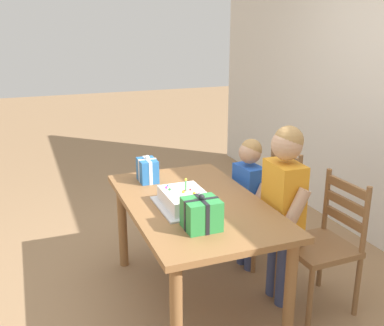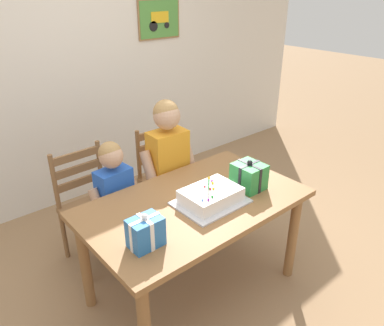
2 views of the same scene
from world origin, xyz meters
name	(u,v)px [view 2 (image 2 of 2)]	position (x,y,z in m)	size (l,w,h in m)	color
ground_plane	(194,288)	(0.00, 0.00, 0.00)	(20.00, 20.00, 0.00)	#997551
back_wall	(66,70)	(0.00, 1.82, 1.30)	(6.40, 0.11, 2.60)	silver
dining_table	(194,214)	(0.00, 0.00, 0.65)	(1.46, 0.87, 0.75)	olive
birthday_cake	(211,196)	(0.06, -0.09, 0.80)	(0.44, 0.34, 0.19)	silver
gift_box_red_large	(249,176)	(0.40, -0.11, 0.84)	(0.19, 0.21, 0.21)	#2D8E42
gift_box_beside_cake	(146,232)	(-0.49, -0.18, 0.84)	(0.19, 0.13, 0.21)	#286BB7
chair_left	(91,207)	(-0.37, 0.80, 0.47)	(0.43, 0.43, 0.92)	brown
chair_right	(167,178)	(0.37, 0.80, 0.47)	(0.43, 0.43, 0.92)	brown
child_older	(168,161)	(0.21, 0.56, 0.77)	(0.46, 0.26, 1.26)	#38426B
child_younger	(115,196)	(-0.28, 0.56, 0.64)	(0.39, 0.23, 1.06)	#38426B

